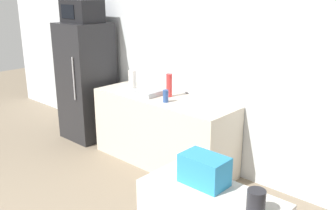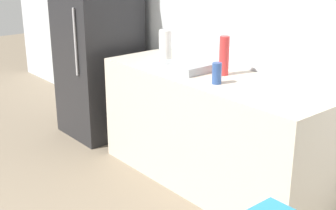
{
  "view_description": "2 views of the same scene",
  "coord_description": "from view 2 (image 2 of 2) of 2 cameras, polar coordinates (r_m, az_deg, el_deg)",
  "views": [
    {
      "loc": [
        3.05,
        -0.45,
        2.1
      ],
      "look_at": [
        0.65,
        2.2,
        1.01
      ],
      "focal_mm": 40.0,
      "sensor_mm": 36.0,
      "label": 1
    },
    {
      "loc": [
        2.37,
        0.39,
        1.77
      ],
      "look_at": [
        0.4,
        2.04,
        0.88
      ],
      "focal_mm": 50.0,
      "sensor_mm": 36.0,
      "label": 2
    }
  ],
  "objects": [
    {
      "name": "wall_back",
      "position": [
        3.62,
        8.86,
        11.42
      ],
      "size": [
        8.0,
        0.06,
        2.6
      ],
      "primitive_type": "cube",
      "color": "silver",
      "rests_on": "ground_plane"
    },
    {
      "name": "refrigerator",
      "position": [
        4.47,
        -8.54,
        6.88
      ],
      "size": [
        0.65,
        0.66,
        1.68
      ],
      "color": "#232326",
      "rests_on": "ground_plane"
    },
    {
      "name": "paper_towel_roll",
      "position": [
        3.75,
        -0.33,
        7.19
      ],
      "size": [
        0.1,
        0.1,
        0.26
      ],
      "primitive_type": "cylinder",
      "color": "white",
      "rests_on": "counter"
    },
    {
      "name": "sink_basin",
      "position": [
        3.52,
        2.37,
        4.72
      ],
      "size": [
        0.34,
        0.28,
        0.06
      ],
      "primitive_type": "cube",
      "color": "#9EA3A8",
      "rests_on": "counter"
    },
    {
      "name": "bottle_tall",
      "position": [
        3.39,
        6.85,
        5.98
      ],
      "size": [
        0.07,
        0.07,
        0.28
      ],
      "primitive_type": "cylinder",
      "color": "red",
      "rests_on": "counter"
    },
    {
      "name": "counter",
      "position": [
        3.54,
        5.2,
        -3.15
      ],
      "size": [
        1.9,
        0.63,
        0.87
      ],
      "primitive_type": "cube",
      "color": "beige",
      "rests_on": "ground_plane"
    },
    {
      "name": "bottle_short",
      "position": [
        3.18,
        5.97,
        3.87
      ],
      "size": [
        0.07,
        0.07,
        0.15
      ],
      "primitive_type": "cylinder",
      "color": "#2D4C8C",
      "rests_on": "counter"
    }
  ]
}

